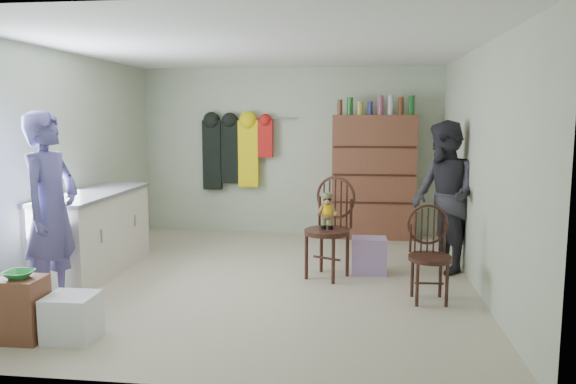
# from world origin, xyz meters

# --- Properties ---
(ground_plane) EXTENTS (5.00, 5.00, 0.00)m
(ground_plane) POSITION_xyz_m (0.00, 0.00, 0.00)
(ground_plane) COLOR beige
(ground_plane) RESTS_ON ground
(room_walls) EXTENTS (5.00, 5.00, 5.00)m
(room_walls) POSITION_xyz_m (0.00, 0.53, 1.58)
(room_walls) COLOR #B8C1A2
(room_walls) RESTS_ON ground
(counter) EXTENTS (0.64, 1.86, 0.94)m
(counter) POSITION_xyz_m (-1.95, 0.00, 0.47)
(counter) COLOR silver
(counter) RESTS_ON ground
(stool) EXTENTS (0.36, 0.31, 0.52)m
(stool) POSITION_xyz_m (-1.65, -1.90, 0.26)
(stool) COLOR brown
(stool) RESTS_ON ground
(bowl) EXTENTS (0.23, 0.23, 0.06)m
(bowl) POSITION_xyz_m (-1.65, -1.90, 0.54)
(bowl) COLOR green
(bowl) RESTS_ON stool
(plastic_tub) EXTENTS (0.39, 0.38, 0.37)m
(plastic_tub) POSITION_xyz_m (-1.26, -1.83, 0.18)
(plastic_tub) COLOR white
(plastic_tub) RESTS_ON ground
(chair_front) EXTENTS (0.66, 0.66, 1.12)m
(chair_front) POSITION_xyz_m (0.71, 0.20, 0.63)
(chair_front) COLOR #391C14
(chair_front) RESTS_ON ground
(chair_far) EXTENTS (0.44, 0.44, 0.93)m
(chair_far) POSITION_xyz_m (1.71, -0.49, 0.50)
(chair_far) COLOR #391C14
(chair_far) RESTS_ON ground
(striped_bag) EXTENTS (0.40, 0.31, 0.41)m
(striped_bag) POSITION_xyz_m (1.16, 0.39, 0.21)
(striped_bag) COLOR pink
(striped_bag) RESTS_ON ground
(person_left) EXTENTS (0.50, 0.71, 1.84)m
(person_left) POSITION_xyz_m (-1.77, -1.16, 0.92)
(person_left) COLOR #585296
(person_left) RESTS_ON ground
(person_right) EXTENTS (0.87, 1.00, 1.74)m
(person_right) POSITION_xyz_m (2.00, 0.59, 0.87)
(person_right) COLOR #2D2B33
(person_right) RESTS_ON ground
(dresser) EXTENTS (1.20, 0.39, 2.07)m
(dresser) POSITION_xyz_m (1.25, 2.30, 0.92)
(dresser) COLOR brown
(dresser) RESTS_ON ground
(coat_rack) EXTENTS (1.42, 0.12, 1.09)m
(coat_rack) POSITION_xyz_m (-0.83, 2.38, 1.25)
(coat_rack) COLOR #99999E
(coat_rack) RESTS_ON ground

